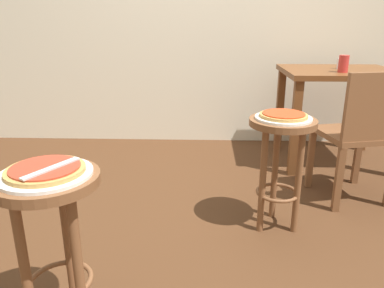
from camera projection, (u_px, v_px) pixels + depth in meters
ground_plane at (207, 225)px, 2.16m from camera, size 6.00×6.00×0.00m
stool_foreground at (52, 221)px, 1.30m from camera, size 0.35×0.35×0.63m
serving_plate_foreground at (46, 174)px, 1.25m from camera, size 0.31×0.31×0.01m
pizza_foreground at (45, 170)px, 1.24m from camera, size 0.26×0.26×0.02m
stool_middle at (281, 150)px, 2.01m from camera, size 0.35×0.35×0.63m
serving_plate_middle at (283, 118)px, 1.95m from camera, size 0.30×0.30×0.01m
pizza_middle at (284, 115)px, 1.95m from camera, size 0.25×0.25×0.02m
dining_table at (338, 87)px, 2.93m from camera, size 0.86×0.70×0.76m
cup_near_edge at (344, 64)px, 2.71m from camera, size 0.07×0.07×0.12m
condiment_shaker at (339, 64)px, 2.92m from camera, size 0.04×0.04×0.08m
wooden_chair at (361, 132)px, 2.31m from camera, size 0.48×0.48×0.85m
pizza_server_knife at (51, 168)px, 1.22m from camera, size 0.13×0.20×0.01m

